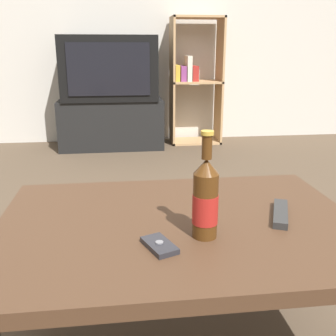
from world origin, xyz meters
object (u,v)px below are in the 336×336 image
object	(u,v)px
beer_bottle	(205,199)
cell_phone	(159,245)
tv_stand	(112,123)
bookshelf	(194,80)
television	(109,68)
remote_control	(280,213)

from	to	relation	value
beer_bottle	cell_phone	size ratio (longest dim) A/B	2.37
tv_stand	bookshelf	world-z (taller)	bookshelf
television	tv_stand	bearing A→B (deg)	90.00
cell_phone	television	bearing A→B (deg)	71.18
remote_control	television	bearing A→B (deg)	123.81
television	remote_control	distance (m)	2.79
television	cell_phone	xyz separation A→B (m)	(0.16, -2.87, -0.30)
television	cell_phone	world-z (taller)	television
television	remote_control	world-z (taller)	television
television	remote_control	xyz separation A→B (m)	(0.54, -2.72, -0.29)
bookshelf	remote_control	xyz separation A→B (m)	(-0.27, -2.82, -0.18)
cell_phone	remote_control	world-z (taller)	remote_control
television	remote_control	bearing A→B (deg)	-78.84
bookshelf	remote_control	bearing A→B (deg)	-95.46
remote_control	beer_bottle	bearing A→B (deg)	-136.27
cell_phone	remote_control	distance (m)	0.40
tv_stand	remote_control	bearing A→B (deg)	-78.85
cell_phone	remote_control	bearing A→B (deg)	-0.84
cell_phone	beer_bottle	bearing A→B (deg)	-0.56
cell_phone	remote_control	size ratio (longest dim) A/B	0.64
cell_phone	remote_control	xyz separation A→B (m)	(0.37, 0.15, 0.00)
tv_stand	bookshelf	size ratio (longest dim) A/B	0.80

